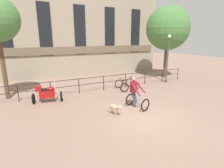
% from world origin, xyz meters
% --- Properties ---
extents(ground_plane, '(60.00, 60.00, 0.00)m').
position_xyz_m(ground_plane, '(0.00, 0.00, 0.00)').
color(ground_plane, '#8E7060').
extents(canal_railing, '(15.05, 0.05, 1.05)m').
position_xyz_m(canal_railing, '(-0.00, 5.20, 0.71)').
color(canal_railing, black).
rests_on(canal_railing, ground_plane).
extents(building_facade, '(18.00, 0.72, 8.11)m').
position_xyz_m(building_facade, '(0.00, 10.99, 4.04)').
color(building_facade, gray).
rests_on(building_facade, ground_plane).
extents(cyclist_with_bike, '(0.96, 1.31, 1.70)m').
position_xyz_m(cyclist_with_bike, '(0.19, 1.29, 0.76)').
color(cyclist_with_bike, black).
rests_on(cyclist_with_bike, ground_plane).
extents(dog, '(0.48, 0.92, 0.58)m').
position_xyz_m(dog, '(-1.28, 0.90, 0.40)').
color(dog, tan).
rests_on(dog, ground_plane).
extents(parked_motorcycle, '(1.78, 0.91, 1.35)m').
position_xyz_m(parked_motorcycle, '(-4.08, 4.29, 0.56)').
color(parked_motorcycle, black).
rests_on(parked_motorcycle, ground_plane).
extents(parked_bicycle_near_lamp, '(0.77, 1.17, 0.86)m').
position_xyz_m(parked_bicycle_near_lamp, '(1.15, 4.54, 0.36)').
color(parked_bicycle_near_lamp, black).
rests_on(parked_bicycle_near_lamp, ground_plane).
extents(parked_bicycle_mid_left, '(0.81, 1.19, 0.86)m').
position_xyz_m(parked_bicycle_mid_left, '(2.10, 4.54, 0.36)').
color(parked_bicycle_mid_left, black).
rests_on(parked_bicycle_mid_left, ground_plane).
extents(street_lamp, '(0.28, 0.28, 4.01)m').
position_xyz_m(street_lamp, '(5.80, 4.91, 2.26)').
color(street_lamp, '#424247').
rests_on(street_lamp, ground_plane).
extents(tree_canalside_right, '(3.96, 3.96, 6.59)m').
position_xyz_m(tree_canalside_right, '(7.02, 6.48, 4.60)').
color(tree_canalside_right, brown).
rests_on(tree_canalside_right, ground_plane).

